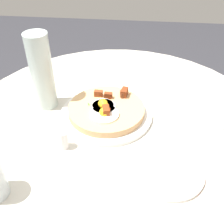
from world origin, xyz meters
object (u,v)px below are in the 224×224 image
at_px(bread_plate, 168,171).
at_px(fork, 212,108).
at_px(knife, 219,105).
at_px(pizza_plate, 106,114).
at_px(dining_table, 117,157).
at_px(salt_shaker, 63,140).
at_px(breakfast_pizza, 106,109).
at_px(water_bottle, 42,72).

xyz_separation_m(bread_plate, fork, (-0.16, -0.28, 0.00)).
bearing_deg(knife, pizza_plate, -116.60).
relative_size(dining_table, knife, 5.61).
xyz_separation_m(pizza_plate, knife, (-0.37, -0.09, 0.00)).
xyz_separation_m(pizza_plate, salt_shaker, (0.10, 0.15, 0.02)).
distance_m(bread_plate, knife, 0.35).
height_order(pizza_plate, bread_plate, pizza_plate).
height_order(dining_table, breakfast_pizza, breakfast_pizza).
bearing_deg(bread_plate, pizza_plate, -49.34).
bearing_deg(bread_plate, fork, -120.02).
height_order(bread_plate, salt_shaker, salt_shaker).
height_order(breakfast_pizza, bread_plate, breakfast_pizza).
bearing_deg(pizza_plate, dining_table, 161.73).
xyz_separation_m(breakfast_pizza, fork, (-0.34, -0.07, -0.02)).
bearing_deg(breakfast_pizza, knife, -166.60).
height_order(bread_plate, fork, bread_plate).
relative_size(bread_plate, knife, 1.03).
xyz_separation_m(knife, salt_shaker, (0.47, 0.24, 0.02)).
relative_size(dining_table, bread_plate, 5.45).
bearing_deg(salt_shaker, water_bottle, -61.13).
relative_size(fork, knife, 1.00).
height_order(knife, salt_shaker, salt_shaker).
bearing_deg(bread_plate, salt_shaker, -11.92).
bearing_deg(knife, breakfast_pizza, -116.45).
distance_m(pizza_plate, knife, 0.38).
distance_m(dining_table, water_bottle, 0.39).
height_order(dining_table, fork, fork).
xyz_separation_m(pizza_plate, water_bottle, (0.21, -0.04, 0.12)).
relative_size(pizza_plate, water_bottle, 1.17).
height_order(pizza_plate, fork, pizza_plate).
bearing_deg(fork, bread_plate, -69.87).
distance_m(fork, salt_shaker, 0.50).
height_order(breakfast_pizza, water_bottle, water_bottle).
relative_size(pizza_plate, bread_plate, 1.59).
xyz_separation_m(fork, salt_shaker, (0.44, 0.22, 0.02)).
bearing_deg(dining_table, pizza_plate, -18.27).
bearing_deg(salt_shaker, breakfast_pizza, -123.60).
xyz_separation_m(fork, knife, (-0.03, -0.02, 0.00)).
distance_m(dining_table, salt_shaker, 0.28).
relative_size(knife, salt_shaker, 3.27).
bearing_deg(pizza_plate, bread_plate, 130.66).
bearing_deg(breakfast_pizza, pizza_plate, -95.58).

